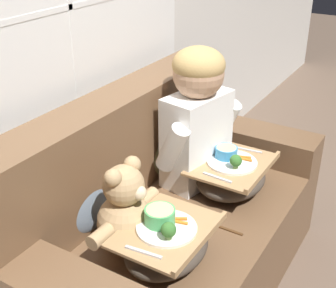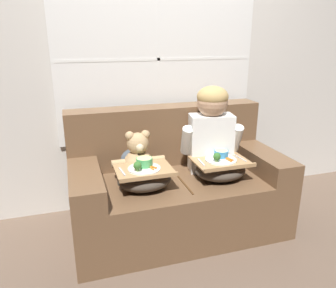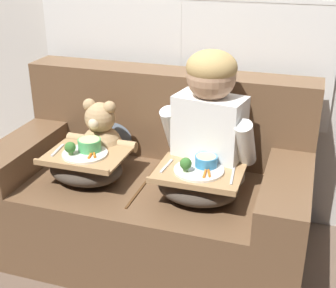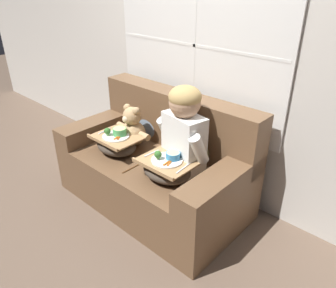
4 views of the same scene
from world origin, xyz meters
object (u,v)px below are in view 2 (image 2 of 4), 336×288
(throw_pillow_behind_teddy, at_px, (133,150))
(lap_tray_teddy, at_px, (144,178))
(couch, at_px, (175,186))
(child_figure, at_px, (211,125))
(throw_pillow_behind_child, at_px, (201,143))
(teddy_bear, at_px, (138,159))
(lap_tray_child, at_px, (220,168))

(throw_pillow_behind_teddy, relative_size, lap_tray_teddy, 0.81)
(lap_tray_teddy, bearing_deg, couch, 34.09)
(couch, height_order, child_figure, child_figure)
(couch, xyz_separation_m, throw_pillow_behind_child, (0.30, 0.19, 0.27))
(couch, relative_size, lap_tray_teddy, 4.05)
(couch, height_order, teddy_bear, couch)
(throw_pillow_behind_child, bearing_deg, lap_tray_child, -89.96)
(throw_pillow_behind_child, xyz_separation_m, throw_pillow_behind_teddy, (-0.59, 0.00, 0.00))
(lap_tray_child, distance_m, lap_tray_teddy, 0.59)
(lap_tray_child, bearing_deg, teddy_bear, 162.47)
(throw_pillow_behind_teddy, xyz_separation_m, teddy_bear, (-0.00, -0.20, -0.00))
(lap_tray_child, height_order, lap_tray_teddy, same)
(child_figure, relative_size, lap_tray_child, 1.66)
(couch, height_order, throw_pillow_behind_child, couch)
(throw_pillow_behind_child, relative_size, lap_tray_child, 0.87)
(throw_pillow_behind_teddy, xyz_separation_m, lap_tray_child, (0.59, -0.39, -0.08))
(throw_pillow_behind_teddy, xyz_separation_m, lap_tray_teddy, (-0.00, -0.39, -0.08))
(couch, height_order, throw_pillow_behind_teddy, couch)
(teddy_bear, bearing_deg, throw_pillow_behind_child, 19.00)
(child_figure, height_order, lap_tray_teddy, child_figure)
(couch, distance_m, child_figure, 0.57)
(throw_pillow_behind_child, xyz_separation_m, child_figure, (-0.00, -0.20, 0.21))
(couch, height_order, lap_tray_child, couch)
(lap_tray_teddy, bearing_deg, child_figure, 17.87)
(child_figure, height_order, lap_tray_child, child_figure)
(throw_pillow_behind_child, relative_size, lap_tray_teddy, 0.89)
(child_figure, bearing_deg, throw_pillow_behind_teddy, 161.34)
(couch, distance_m, lap_tray_child, 0.41)
(throw_pillow_behind_teddy, distance_m, child_figure, 0.66)
(child_figure, distance_m, teddy_bear, 0.63)
(throw_pillow_behind_teddy, bearing_deg, lap_tray_child, -33.43)
(teddy_bear, height_order, lap_tray_teddy, teddy_bear)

